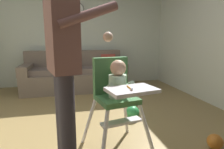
{
  "coord_description": "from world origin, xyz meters",
  "views": [
    {
      "loc": [
        -0.17,
        -2.03,
        1.12
      ],
      "look_at": [
        0.24,
        -0.24,
        0.77
      ],
      "focal_mm": 29.84,
      "sensor_mm": 36.0,
      "label": 1
    }
  ],
  "objects_px": {
    "toy_ball": "(215,142)",
    "toy_ball_second": "(132,112)",
    "adult_standing": "(63,64)",
    "wall_clock": "(77,9)",
    "high_chair": "(116,89)",
    "couch": "(76,75)"
  },
  "relations": [
    {
      "from": "toy_ball",
      "to": "toy_ball_second",
      "type": "bearing_deg",
      "value": 123.58
    },
    {
      "from": "couch",
      "to": "toy_ball",
      "type": "distance_m",
      "value": 3.03
    },
    {
      "from": "toy_ball",
      "to": "wall_clock",
      "type": "relative_size",
      "value": 0.46
    },
    {
      "from": "couch",
      "to": "adult_standing",
      "type": "bearing_deg",
      "value": -3.46
    },
    {
      "from": "couch",
      "to": "wall_clock",
      "type": "height_order",
      "value": "wall_clock"
    },
    {
      "from": "high_chair",
      "to": "toy_ball",
      "type": "relative_size",
      "value": 5.96
    },
    {
      "from": "couch",
      "to": "adult_standing",
      "type": "relative_size",
      "value": 1.35
    },
    {
      "from": "adult_standing",
      "to": "toy_ball_second",
      "type": "bearing_deg",
      "value": 27.93
    },
    {
      "from": "couch",
      "to": "toy_ball",
      "type": "height_order",
      "value": "couch"
    },
    {
      "from": "adult_standing",
      "to": "wall_clock",
      "type": "xyz_separation_m",
      "value": [
        0.25,
        3.11,
        0.89
      ]
    },
    {
      "from": "couch",
      "to": "toy_ball_second",
      "type": "height_order",
      "value": "couch"
    },
    {
      "from": "wall_clock",
      "to": "high_chair",
      "type": "bearing_deg",
      "value": -85.54
    },
    {
      "from": "high_chair",
      "to": "toy_ball_second",
      "type": "relative_size",
      "value": 4.88
    },
    {
      "from": "adult_standing",
      "to": "toy_ball",
      "type": "distance_m",
      "value": 1.71
    },
    {
      "from": "adult_standing",
      "to": "couch",
      "type": "bearing_deg",
      "value": 72.3
    },
    {
      "from": "high_chair",
      "to": "adult_standing",
      "type": "height_order",
      "value": "adult_standing"
    },
    {
      "from": "wall_clock",
      "to": "toy_ball_second",
      "type": "bearing_deg",
      "value": -74.43
    },
    {
      "from": "wall_clock",
      "to": "adult_standing",
      "type": "bearing_deg",
      "value": -94.6
    },
    {
      "from": "couch",
      "to": "toy_ball_second",
      "type": "bearing_deg",
      "value": 21.88
    },
    {
      "from": "adult_standing",
      "to": "toy_ball",
      "type": "height_order",
      "value": "adult_standing"
    },
    {
      "from": "couch",
      "to": "high_chair",
      "type": "relative_size",
      "value": 2.32
    },
    {
      "from": "high_chair",
      "to": "wall_clock",
      "type": "distance_m",
      "value": 3.21
    }
  ]
}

